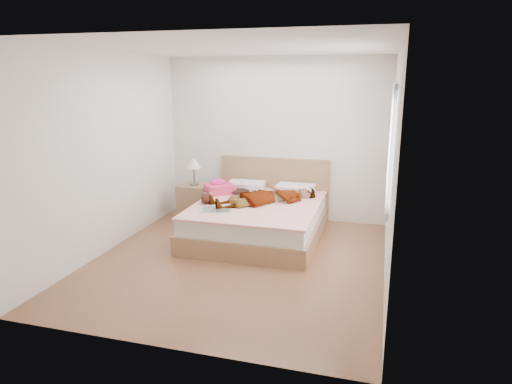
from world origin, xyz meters
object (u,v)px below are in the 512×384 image
Objects in this scene: woman at (266,194)px; phone at (242,182)px; towel at (219,187)px; bed at (259,217)px; nightstand at (195,199)px; coffee_mug at (238,202)px; plush_toy at (207,198)px; magazine at (216,209)px.

woman is 0.64m from phone.
woman is at bearing -18.61° from towel.
bed is 1.28m from nightstand.
towel reaches higher than phone.
towel is 5.01× the size of coffee_mug.
woman is 5.73× the size of plush_toy.
woman is at bearing -16.83° from nightstand.
magazine is at bearing -124.15° from coffee_mug.
bed is 4.45× the size of magazine.
coffee_mug is 0.38× the size of plush_toy.
phone is 1.03m from magazine.
coffee_mug is (-0.34, -0.31, -0.07)m from woman.
towel is 0.60m from plush_toy.
nightstand is (-0.97, 0.70, -0.21)m from coffee_mug.
woman reaches higher than magazine.
plush_toy is (-0.46, -0.01, 0.03)m from coffee_mug.
nightstand is at bearing 160.43° from bed.
magazine is at bearing -50.03° from plush_toy.
towel is (-0.74, 0.32, 0.33)m from bed.
nightstand is (-0.50, 0.71, -0.24)m from plush_toy.
phone is at bearing 103.02° from coffee_mug.
coffee_mug is (0.16, -0.71, -0.13)m from phone.
magazine is 0.45× the size of nightstand.
magazine is at bearing -131.27° from phone.
towel reaches higher than magazine.
plush_toy is 0.28× the size of nightstand.
bed is at bearing -85.68° from phone.
towel is 0.53× the size of nightstand.
towel reaches higher than plush_toy.
phone is at bearing 19.52° from towel.
plush_toy is (-0.30, -0.71, -0.09)m from phone.
nightstand reaches higher than towel.
magazine is 0.38m from coffee_mug.
bed is 3.80× the size of towel.
bed reaches higher than magazine.
phone is at bearing 67.16° from plush_toy.
bed is 0.78m from magazine.
magazine is at bearing -72.21° from towel.
phone is 0.04× the size of bed.
towel is 0.55m from nightstand.
plush_toy is at bearing -158.47° from bed.
bed is at bearing -108.01° from woman.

